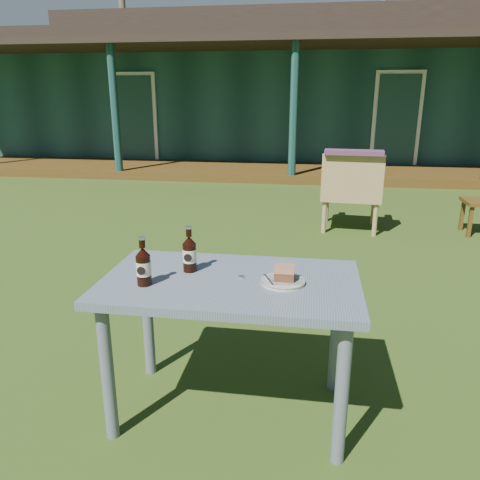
% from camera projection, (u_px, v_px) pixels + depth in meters
% --- Properties ---
extents(ground, '(80.00, 80.00, 0.00)m').
position_uv_depth(ground, '(264.00, 288.00, 3.90)').
color(ground, '#334916').
extents(pavilion, '(15.80, 8.30, 3.45)m').
position_uv_depth(pavilion, '(302.00, 92.00, 12.28)').
color(pavilion, '#173C38').
rests_on(pavilion, ground).
extents(tree_left, '(0.28, 0.28, 10.50)m').
position_uv_depth(tree_left, '(122.00, 4.00, 20.01)').
color(tree_left, brown).
rests_on(tree_left, ground).
extents(tree_mid, '(0.28, 0.28, 9.50)m').
position_uv_depth(tree_mid, '(383.00, 14.00, 19.51)').
color(tree_mid, brown).
rests_on(tree_mid, ground).
extents(cafe_table, '(1.20, 0.70, 0.72)m').
position_uv_depth(cafe_table, '(230.00, 299.00, 2.21)').
color(cafe_table, slate).
rests_on(cafe_table, ground).
extents(plate, '(0.20, 0.20, 0.01)m').
position_uv_depth(plate, '(283.00, 281.00, 2.14)').
color(plate, silver).
rests_on(plate, cafe_table).
extents(cake_slice, '(0.09, 0.09, 0.06)m').
position_uv_depth(cake_slice, '(284.00, 273.00, 2.14)').
color(cake_slice, '#502E19').
rests_on(cake_slice, plate).
extents(fork, '(0.06, 0.13, 0.00)m').
position_uv_depth(fork, '(269.00, 280.00, 2.13)').
color(fork, silver).
rests_on(fork, plate).
extents(cola_bottle_near, '(0.07, 0.07, 0.23)m').
position_uv_depth(cola_bottle_near, '(189.00, 253.00, 2.26)').
color(cola_bottle_near, black).
rests_on(cola_bottle_near, cafe_table).
extents(cola_bottle_far, '(0.07, 0.07, 0.23)m').
position_uv_depth(cola_bottle_far, '(143.00, 266.00, 2.09)').
color(cola_bottle_far, black).
rests_on(cola_bottle_far, cafe_table).
extents(bottle_cap, '(0.03, 0.03, 0.01)m').
position_uv_depth(bottle_cap, '(241.00, 277.00, 2.20)').
color(bottle_cap, silver).
rests_on(bottle_cap, cafe_table).
extents(armchair_left, '(0.72, 0.68, 0.91)m').
position_uv_depth(armchair_left, '(351.00, 188.00, 5.41)').
color(armchair_left, '#A58852').
rests_on(armchair_left, ground).
extents(floral_throw, '(0.65, 0.25, 0.05)m').
position_uv_depth(floral_throw, '(354.00, 152.00, 5.11)').
color(floral_throw, '#562E4E').
rests_on(floral_throw, armchair_left).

